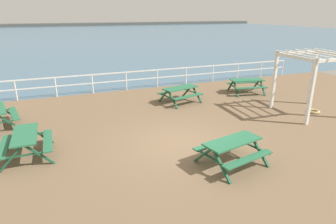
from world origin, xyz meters
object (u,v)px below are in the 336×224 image
at_px(picnic_table_near_left, 232,146).
at_px(lattice_pergola, 314,69).
at_px(picnic_table_far_right, 26,139).
at_px(picnic_table_near_right, 247,83).
at_px(picnic_table_far_left, 180,91).

xyz_separation_m(picnic_table_near_left, lattice_pergola, (5.80, 2.67, 1.41)).
xyz_separation_m(picnic_table_far_right, lattice_pergola, (11.48, -0.12, 1.41)).
bearing_deg(picnic_table_near_right, picnic_table_far_right, -149.37).
xyz_separation_m(picnic_table_far_left, lattice_pergola, (4.66, -3.62, 1.41)).
distance_m(picnic_table_near_left, picnic_table_far_left, 6.39).
distance_m(picnic_table_near_left, picnic_table_near_right, 8.40).
relative_size(picnic_table_near_right, picnic_table_far_right, 1.15).
bearing_deg(picnic_table_near_right, lattice_pergola, -70.76).
bearing_deg(picnic_table_far_left, picnic_table_near_left, -115.53).
distance_m(picnic_table_near_left, picnic_table_far_right, 6.32).
relative_size(picnic_table_near_left, lattice_pergola, 0.77).
bearing_deg(picnic_table_near_left, picnic_table_far_left, 67.75).
height_order(picnic_table_near_right, lattice_pergola, lattice_pergola).
height_order(picnic_table_near_right, picnic_table_far_left, same).
height_order(picnic_table_near_right, picnic_table_far_right, same).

